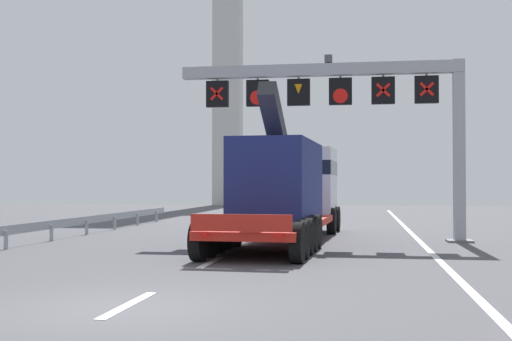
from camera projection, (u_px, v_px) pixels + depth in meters
ground at (115, 308)px, 11.22m from camera, size 112.00×112.00×0.00m
lane_markings at (263, 235)px, 27.15m from camera, size 0.20×46.91×0.01m
edge_line_right at (426, 247)px, 22.10m from camera, size 0.20×63.00×0.01m
overhead_lane_gantry at (354, 97)px, 24.79m from camera, size 10.74×0.90×6.91m
heavy_haul_truck_red at (290, 187)px, 25.08m from camera, size 3.61×14.16×5.30m
guardrail_left at (50, 226)px, 24.49m from camera, size 0.13×28.58×0.76m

